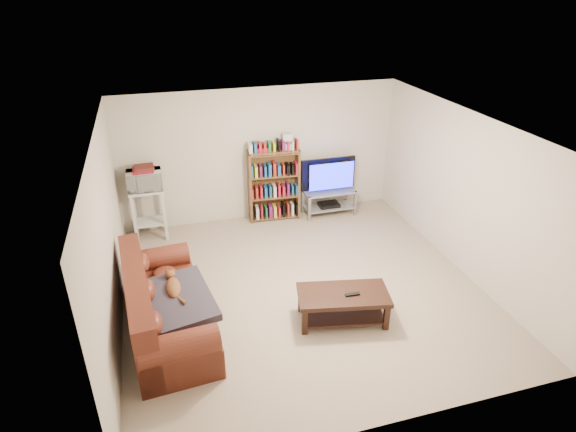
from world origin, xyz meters
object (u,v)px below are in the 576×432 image
object	(u,v)px
bookshelf	(274,184)
tv_stand	(329,198)
coffee_table	(343,301)
sofa	(162,311)

from	to	relation	value
bookshelf	tv_stand	bearing A→B (deg)	-2.46
coffee_table	bookshelf	size ratio (longest dim) A/B	0.95
coffee_table	tv_stand	xyz separation A→B (m)	(0.93, 3.00, 0.03)
coffee_table	tv_stand	distance (m)	3.14
bookshelf	coffee_table	bearing A→B (deg)	-84.16
sofa	bookshelf	distance (m)	3.49
coffee_table	bookshelf	distance (m)	3.15
tv_stand	bookshelf	world-z (taller)	bookshelf
coffee_table	bookshelf	world-z (taller)	bookshelf
tv_stand	coffee_table	bearing A→B (deg)	-106.99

